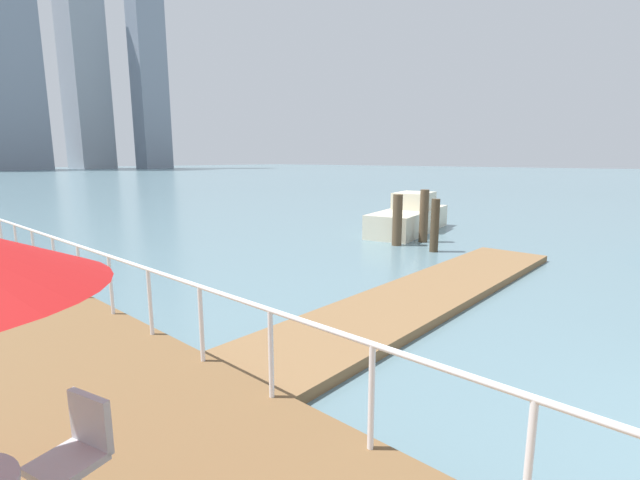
% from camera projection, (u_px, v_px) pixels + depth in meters
% --- Properties ---
extents(ground_plane, '(300.00, 300.00, 0.00)m').
position_uv_depth(ground_plane, '(80.00, 241.00, 16.93)').
color(ground_plane, slate).
extents(floating_dock, '(11.67, 2.00, 0.18)m').
position_uv_depth(floating_dock, '(423.00, 296.00, 9.90)').
color(floating_dock, olive).
rests_on(floating_dock, ground_plane).
extents(boardwalk_railing, '(0.06, 22.25, 1.08)m').
position_uv_depth(boardwalk_railing, '(200.00, 303.00, 5.88)').
color(boardwalk_railing, white).
rests_on(boardwalk_railing, boardwalk).
extents(dock_piling_0, '(0.35, 0.35, 1.84)m').
position_uv_depth(dock_piling_0, '(397.00, 220.00, 15.89)').
color(dock_piling_0, brown).
rests_on(dock_piling_0, ground_plane).
extents(dock_piling_1, '(0.28, 0.28, 1.78)m').
position_uv_depth(dock_piling_1, '(435.00, 226.00, 14.81)').
color(dock_piling_1, '#473826').
rests_on(dock_piling_1, ground_plane).
extents(dock_piling_2, '(0.33, 0.33, 1.97)m').
position_uv_depth(dock_piling_2, '(424.00, 216.00, 16.51)').
color(dock_piling_2, brown).
rests_on(dock_piling_2, ground_plane).
extents(moored_boat_2, '(5.70, 2.75, 1.65)m').
position_uv_depth(moored_boat_2, '(410.00, 217.00, 18.96)').
color(moored_boat_2, beige).
rests_on(moored_boat_2, ground_plane).
extents(cafe_chair_0, '(0.56, 0.54, 0.90)m').
position_uv_depth(cafe_chair_0, '(78.00, 447.00, 3.41)').
color(cafe_chair_0, '#B7B7BC').
rests_on(cafe_chair_0, boardwalk).
extents(skyline_tower_5, '(9.56, 12.41, 51.51)m').
position_uv_depth(skyline_tower_5, '(85.00, 79.00, 128.68)').
color(skyline_tower_5, '#8C939E').
rests_on(skyline_tower_5, ground_plane).
extents(skyline_tower_6, '(9.16, 6.65, 62.16)m').
position_uv_depth(skyline_tower_6, '(148.00, 61.00, 129.33)').
color(skyline_tower_6, gray).
rests_on(skyline_tower_6, ground_plane).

